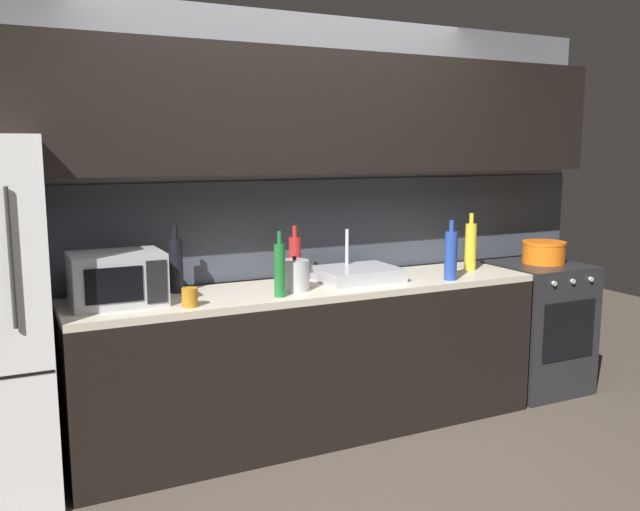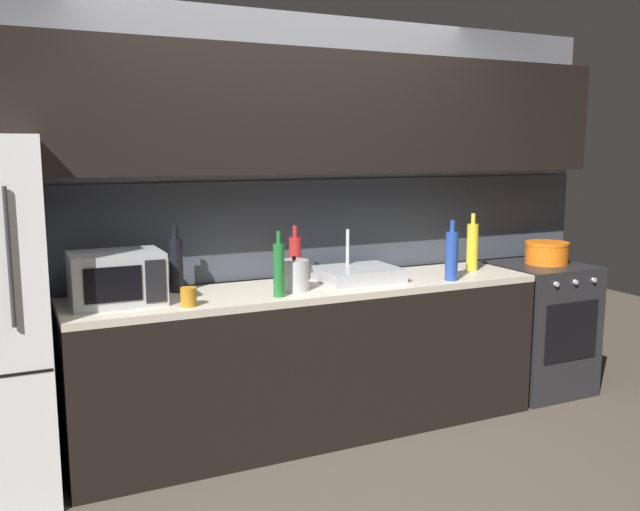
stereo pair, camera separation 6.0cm
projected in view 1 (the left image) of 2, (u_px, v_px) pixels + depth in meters
The scene contains 14 objects.
ground_plane at pixel (393, 501), 3.27m from camera, with size 10.00×10.00×0.00m, color #4C4238.
back_wall at pixel (292, 172), 4.09m from camera, with size 4.55×0.44×2.50m.
counter_run at pixel (313, 360), 3.99m from camera, with size 2.81×0.60×0.90m.
oven_range at pixel (536, 326), 4.75m from camera, with size 0.60×0.62×0.90m.
microwave at pixel (117, 279), 3.44m from camera, with size 0.46×0.35×0.27m.
sink_basin at pixel (357, 274), 4.08m from camera, with size 0.48×0.38×0.30m.
kettle at pixel (295, 275), 3.78m from camera, with size 0.20×0.17×0.20m.
wine_bottle_green at pixel (280, 269), 3.61m from camera, with size 0.06×0.06×0.36m.
wine_bottle_dark at pixel (176, 265), 3.72m from camera, with size 0.08×0.08×0.37m.
wine_bottle_red at pixel (295, 259), 4.01m from camera, with size 0.07×0.07×0.34m.
wine_bottle_blue at pixel (451, 255), 4.08m from camera, with size 0.08×0.08×0.37m.
wine_bottle_yellow at pixel (471, 246), 4.41m from camera, with size 0.07×0.07×0.38m.
mug_amber at pixel (190, 297), 3.40m from camera, with size 0.08×0.08×0.10m, color #B27019.
cooking_pot at pixel (544, 252), 4.69m from camera, with size 0.30×0.30×0.15m.
Camera 1 is at (-1.66, -2.57, 1.69)m, focal length 37.77 mm.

